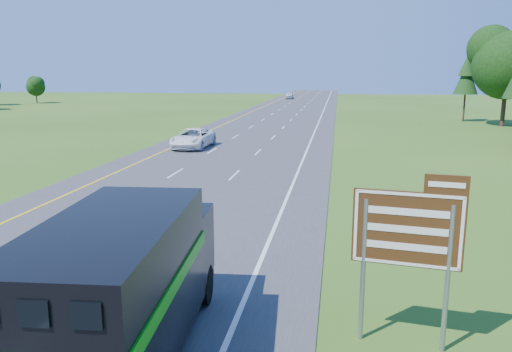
# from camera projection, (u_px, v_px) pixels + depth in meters

# --- Properties ---
(road) EXTENTS (15.00, 260.00, 0.04)m
(road) POSITION_uv_depth(u_px,v_px,m) (259.00, 134.00, 50.37)
(road) COLOR #38383A
(road) RESTS_ON ground
(lane_markings) EXTENTS (11.15, 260.00, 0.01)m
(lane_markings) POSITION_uv_depth(u_px,v_px,m) (259.00, 133.00, 50.36)
(lane_markings) COLOR yellow
(lane_markings) RESTS_ON road
(horse_truck) EXTENTS (2.94, 7.73, 3.35)m
(horse_truck) POSITION_uv_depth(u_px,v_px,m) (126.00, 287.00, 9.95)
(horse_truck) COLOR black
(horse_truck) RESTS_ON road
(white_suv) EXTENTS (2.72, 5.66, 1.55)m
(white_suv) POSITION_uv_depth(u_px,v_px,m) (193.00, 138.00, 40.57)
(white_suv) COLOR white
(white_suv) RESTS_ON road
(far_car) EXTENTS (1.96, 4.58, 1.54)m
(far_car) POSITION_uv_depth(u_px,v_px,m) (289.00, 96.00, 117.12)
(far_car) COLOR silver
(far_car) RESTS_ON road
(exit_sign) EXTENTS (2.32, 0.40, 3.96)m
(exit_sign) POSITION_uv_depth(u_px,v_px,m) (409.00, 236.00, 10.74)
(exit_sign) COLOR gray
(exit_sign) RESTS_ON ground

